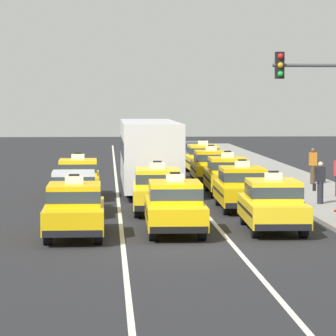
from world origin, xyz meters
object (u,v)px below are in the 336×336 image
at_px(taxi_center_second, 157,189).
at_px(pedestrian_mid_block, 320,183).
at_px(sedan_right_sixth, 190,153).
at_px(taxi_right_fourth, 211,166).
at_px(traffic_light_pole, 336,114).
at_px(taxi_left_nearest, 74,209).
at_px(taxi_right_fifth, 203,158).
at_px(bus_center_third, 149,151).
at_px(pedestrian_trailing, 313,166).
at_px(taxi_left_third, 78,177).
at_px(sedan_left_second, 74,191).
at_px(taxi_right_nearest, 273,204).
at_px(taxi_center_nearest, 175,206).
at_px(taxi_right_second, 242,187).
at_px(taxi_right_third, 227,175).

bearing_deg(taxi_center_second, pedestrian_mid_block, 11.30).
height_order(sedan_right_sixth, pedestrian_mid_block, pedestrian_mid_block).
xyz_separation_m(taxi_right_fourth, traffic_light_pole, (1.32, -20.50, 2.94)).
relative_size(taxi_left_nearest, taxi_right_fifth, 1.00).
height_order(taxi_right_fifth, pedestrian_mid_block, taxi_right_fifth).
height_order(bus_center_third, pedestrian_trailing, bus_center_third).
bearing_deg(taxi_right_fifth, taxi_left_third, -117.89).
bearing_deg(traffic_light_pole, sedan_left_second, 133.09).
bearing_deg(taxi_left_nearest, taxi_right_nearest, 8.50).
distance_m(taxi_right_nearest, taxi_right_fourth, 17.27).
bearing_deg(taxi_right_nearest, taxi_right_fourth, 90.31).
height_order(taxi_left_nearest, sedan_right_sixth, taxi_left_nearest).
height_order(sedan_left_second, taxi_right_fifth, taxi_right_fifth).
distance_m(taxi_left_nearest, taxi_center_nearest, 3.19).
bearing_deg(taxi_right_second, taxi_right_fourth, 89.60).
xyz_separation_m(taxi_left_nearest, pedestrian_mid_block, (9.33, 7.36, 0.10)).
bearing_deg(taxi_right_fourth, pedestrian_trailing, -26.10).
relative_size(pedestrian_mid_block, traffic_light_pole, 0.30).
bearing_deg(pedestrian_mid_block, taxi_left_third, 155.80).
height_order(taxi_right_nearest, taxi_right_fifth, same).
height_order(taxi_right_second, taxi_right_fifth, same).
distance_m(pedestrian_mid_block, traffic_light_pole, 10.21).
height_order(taxi_right_fourth, taxi_right_fifth, same).
relative_size(taxi_left_nearest, taxi_right_third, 0.99).
bearing_deg(taxi_right_fourth, taxi_right_third, -88.80).
height_order(taxi_right_fourth, sedan_right_sixth, taxi_right_fourth).
bearing_deg(taxi_right_nearest, taxi_left_third, 121.51).
height_order(taxi_left_nearest, taxi_center_nearest, same).
height_order(taxi_center_second, pedestrian_trailing, taxi_center_second).
bearing_deg(taxi_right_fifth, sedan_left_second, -110.10).
xyz_separation_m(taxi_center_second, taxi_right_fifth, (3.57, 18.24, 0.00)).
bearing_deg(taxi_right_second, taxi_right_nearest, -88.26).
relative_size(taxi_right_second, taxi_right_fourth, 1.00).
xyz_separation_m(taxi_center_nearest, taxi_center_second, (-0.27, 5.47, 0.00)).
height_order(taxi_right_fourth, traffic_light_pole, traffic_light_pole).
bearing_deg(taxi_right_third, sedan_left_second, -134.90).
distance_m(sedan_right_sixth, pedestrian_mid_block, 23.09).
distance_m(taxi_right_fifth, sedan_right_sixth, 5.94).
bearing_deg(taxi_center_second, pedestrian_trailing, 50.61).
relative_size(taxi_center_nearest, sedan_right_sixth, 1.05).
distance_m(sedan_left_second, traffic_light_pole, 11.79).
xyz_separation_m(taxi_left_third, bus_center_third, (3.19, 3.18, 0.94)).
distance_m(sedan_right_sixth, pedestrian_trailing, 15.10).
xyz_separation_m(taxi_right_second, sedan_right_sixth, (0.05, 23.52, -0.03)).
relative_size(taxi_right_fifth, sedan_right_sixth, 1.05).
xyz_separation_m(taxi_right_fourth, taxi_right_fifth, (0.21, 6.09, 0.00)).
height_order(taxi_center_nearest, taxi_right_nearest, same).
distance_m(bus_center_third, taxi_right_fourth, 4.80).
bearing_deg(sedan_left_second, bus_center_third, 70.10).
bearing_deg(bus_center_third, taxi_right_third, -32.76).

